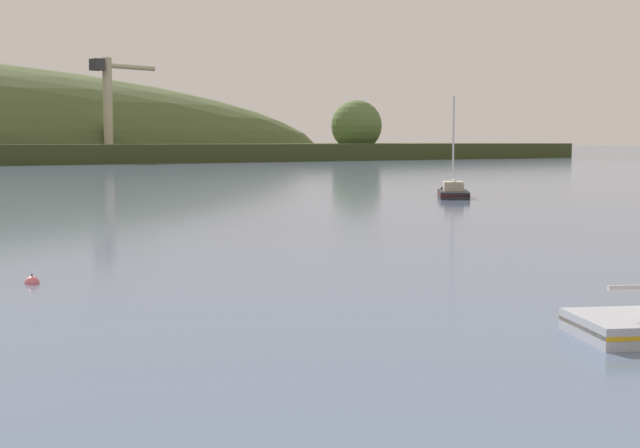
{
  "coord_description": "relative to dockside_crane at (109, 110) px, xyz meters",
  "views": [
    {
      "loc": [
        -9.81,
        16.99,
        4.63
      ],
      "look_at": [
        7.97,
        43.21,
        1.71
      ],
      "focal_mm": 50.98,
      "sensor_mm": 36.0,
      "label": 1
    }
  ],
  "objects": [
    {
      "name": "mooring_buoy_midchannel",
      "position": [
        -65.54,
        -162.28,
        -11.26
      ],
      "size": [
        0.48,
        0.48,
        0.56
      ],
      "color": "#E06675",
      "rests_on": "ground"
    },
    {
      "name": "dockside_crane",
      "position": [
        0.0,
        0.0,
        0.0
      ],
      "size": [
        16.21,
        6.07,
        22.64
      ],
      "rotation": [
        0.0,
        0.0,
        0.23
      ],
      "color": "#4C4C51",
      "rests_on": "ground"
    },
    {
      "name": "sailboat_far_left",
      "position": [
        -23.38,
        -136.21,
        -11.06
      ],
      "size": [
        5.74,
        6.34,
        9.27
      ],
      "rotation": [
        0.0,
        0.0,
        0.89
      ],
      "color": "#232328",
      "rests_on": "ground"
    }
  ]
}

